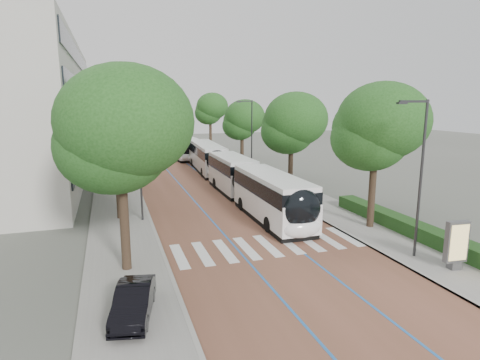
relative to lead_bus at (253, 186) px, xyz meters
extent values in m
plane|color=#51544C|center=(-2.35, -9.33, -1.63)|extent=(160.00, 160.00, 0.00)
cube|color=brown|center=(-2.35, 30.67, -1.62)|extent=(11.00, 140.00, 0.02)
cube|color=gray|center=(-9.85, 30.67, -1.57)|extent=(4.00, 140.00, 0.12)
cube|color=gray|center=(5.15, 30.67, -1.57)|extent=(4.00, 140.00, 0.12)
cube|color=gray|center=(-7.95, 30.67, -1.57)|extent=(0.20, 140.00, 0.14)
cube|color=gray|center=(3.25, 30.67, -1.57)|extent=(0.20, 140.00, 0.14)
cube|color=silver|center=(-7.15, -8.33, -1.60)|extent=(0.55, 3.60, 0.01)
cube|color=silver|center=(-5.90, -8.33, -1.60)|extent=(0.55, 3.60, 0.01)
cube|color=silver|center=(-4.65, -8.33, -1.60)|extent=(0.55, 3.60, 0.01)
cube|color=silver|center=(-3.40, -8.33, -1.60)|extent=(0.55, 3.60, 0.01)
cube|color=silver|center=(-2.15, -8.33, -1.60)|extent=(0.55, 3.60, 0.01)
cube|color=silver|center=(-0.90, -8.33, -1.60)|extent=(0.55, 3.60, 0.01)
cube|color=silver|center=(0.35, -8.33, -1.60)|extent=(0.55, 3.60, 0.01)
cube|color=silver|center=(1.60, -8.33, -1.60)|extent=(0.55, 3.60, 0.01)
cube|color=silver|center=(2.85, -8.33, -1.60)|extent=(0.55, 3.60, 0.01)
cube|color=#2260AA|center=(-3.95, 30.67, -1.60)|extent=(0.12, 126.00, 0.01)
cube|color=#2260AA|center=(-0.75, 30.67, -1.60)|extent=(0.12, 126.00, 0.01)
cube|color=black|center=(-12.80, 18.67, 1.37)|extent=(0.12, 38.00, 1.60)
cube|color=black|center=(-12.80, 18.67, 4.57)|extent=(0.12, 38.00, 1.60)
cube|color=black|center=(-12.80, 18.67, 7.77)|extent=(0.12, 38.00, 1.60)
cube|color=black|center=(-12.80, 18.67, 10.77)|extent=(0.12, 38.00, 1.60)
cube|color=#1B3C15|center=(6.75, -9.33, -1.11)|extent=(1.20, 14.00, 0.80)
cylinder|color=#303133|center=(4.45, -12.33, 2.49)|extent=(0.14, 0.14, 8.00)
cube|color=#303133|center=(3.65, -12.33, 6.39)|extent=(1.70, 0.12, 0.12)
cube|color=#303133|center=(2.95, -12.33, 6.31)|extent=(0.50, 0.20, 0.10)
cylinder|color=#303133|center=(4.45, 12.67, 2.49)|extent=(0.14, 0.14, 8.00)
cube|color=#303133|center=(3.65, 12.67, 6.39)|extent=(1.70, 0.12, 0.12)
cube|color=#303133|center=(2.95, 12.67, 6.31)|extent=(0.50, 0.20, 0.10)
cylinder|color=#303133|center=(-8.45, -1.33, 2.49)|extent=(0.14, 0.14, 8.00)
cylinder|color=black|center=(-9.85, -9.33, 0.69)|extent=(0.44, 0.44, 4.63)
ellipsoid|color=#1C4616|center=(-9.85, -9.33, 4.90)|extent=(6.12, 6.12, 5.20)
cylinder|color=black|center=(-9.85, -0.33, 0.81)|extent=(0.44, 0.44, 4.87)
ellipsoid|color=#1C4616|center=(-9.85, -0.33, 5.24)|extent=(5.43, 5.43, 4.61)
cylinder|color=black|center=(-9.85, 8.67, 1.02)|extent=(0.44, 0.44, 5.29)
ellipsoid|color=#1C4616|center=(-9.85, 8.67, 5.82)|extent=(6.25, 6.25, 5.32)
cylinder|color=black|center=(-9.85, 18.67, 0.87)|extent=(0.44, 0.44, 4.99)
ellipsoid|color=#1C4616|center=(-9.85, 18.67, 5.40)|extent=(5.28, 5.28, 4.49)
cylinder|color=black|center=(-9.85, 30.67, 0.72)|extent=(0.44, 0.44, 4.69)
ellipsoid|color=#1C4616|center=(-9.85, 30.67, 4.98)|extent=(6.38, 6.38, 5.43)
cylinder|color=black|center=(-9.85, 45.67, 1.08)|extent=(0.44, 0.44, 5.41)
ellipsoid|color=#1C4616|center=(-9.85, 45.67, 6.00)|extent=(5.24, 5.24, 4.45)
cylinder|color=black|center=(5.35, -7.33, 0.59)|extent=(0.44, 0.44, 4.44)
ellipsoid|color=#1C4616|center=(5.35, -7.33, 4.63)|extent=(5.60, 5.60, 4.76)
cylinder|color=black|center=(5.35, 4.67, 0.45)|extent=(0.44, 0.44, 4.16)
ellipsoid|color=#1C4616|center=(5.35, 4.67, 4.23)|extent=(5.70, 5.70, 4.85)
cylinder|color=black|center=(5.35, 18.67, 0.35)|extent=(0.44, 0.44, 3.96)
ellipsoid|color=#1C4616|center=(5.35, 18.67, 3.95)|extent=(4.93, 4.93, 4.19)
cylinder|color=black|center=(5.35, 34.67, 0.73)|extent=(0.44, 0.44, 4.71)
ellipsoid|color=#1C4616|center=(5.35, 34.67, 5.01)|extent=(5.03, 5.03, 4.27)
cylinder|color=black|center=(0.01, 1.30, 0.15)|extent=(2.31, 0.92, 2.30)
cube|color=white|center=(-0.03, -3.83, -0.37)|extent=(2.58, 9.38, 1.82)
cube|color=black|center=(-0.03, -3.83, 0.77)|extent=(2.62, 9.19, 0.97)
cube|color=white|center=(-0.03, -3.83, 1.42)|extent=(2.53, 9.19, 0.31)
cube|color=black|center=(-0.03, -3.83, -1.45)|extent=(2.53, 9.01, 0.35)
cube|color=white|center=(0.05, 5.62, -0.37)|extent=(2.57, 7.76, 1.82)
cube|color=black|center=(0.05, 5.62, 0.77)|extent=(2.60, 7.61, 0.97)
cube|color=white|center=(0.05, 5.62, 1.42)|extent=(2.51, 7.61, 0.31)
cube|color=black|center=(0.05, 5.62, -1.45)|extent=(2.51, 7.45, 0.35)
ellipsoid|color=black|center=(-0.07, -8.36, 0.38)|extent=(2.36, 1.12, 2.28)
ellipsoid|color=white|center=(-0.07, -8.41, -0.76)|extent=(2.36, 1.02, 1.14)
cylinder|color=black|center=(-1.18, -6.10, -1.13)|extent=(0.31, 1.00, 1.00)
cylinder|color=black|center=(1.08, -6.12, -1.13)|extent=(0.31, 1.00, 1.00)
cylinder|color=black|center=(-1.07, 7.30, -1.13)|extent=(0.31, 1.00, 1.00)
cylinder|color=black|center=(1.19, 7.28, -1.13)|extent=(0.31, 1.00, 1.00)
cylinder|color=black|center=(-1.14, -0.74, -1.13)|extent=(0.31, 1.00, 1.00)
cylinder|color=black|center=(1.12, -0.76, -1.13)|extent=(0.31, 1.00, 1.00)
cube|color=white|center=(0.44, 16.85, -0.37)|extent=(3.19, 12.12, 1.82)
cube|color=black|center=(0.44, 16.85, 0.77)|extent=(3.21, 11.89, 0.97)
cube|color=white|center=(0.44, 16.85, 1.42)|extent=(3.12, 11.88, 0.31)
cube|color=black|center=(0.44, 16.85, -1.45)|extent=(3.11, 11.64, 0.35)
ellipsoid|color=black|center=(0.10, 11.01, 0.38)|extent=(2.41, 1.23, 2.28)
ellipsoid|color=white|center=(0.10, 10.96, -0.76)|extent=(2.40, 1.13, 1.14)
cylinder|color=black|center=(-0.89, 13.33, -1.13)|extent=(0.36, 1.02, 1.00)
cylinder|color=black|center=(1.36, 13.20, -1.13)|extent=(0.36, 1.02, 1.00)
cylinder|color=black|center=(-0.47, 20.71, -1.13)|extent=(0.36, 1.02, 1.00)
cylinder|color=black|center=(1.79, 20.58, -1.13)|extent=(0.36, 1.02, 1.00)
cube|color=white|center=(-0.58, 29.30, -0.37)|extent=(3.07, 12.11, 1.82)
cube|color=black|center=(-0.58, 29.30, 0.77)|extent=(3.10, 11.87, 0.97)
cube|color=white|center=(-0.58, 29.30, 1.42)|extent=(3.01, 11.86, 0.31)
cube|color=black|center=(-0.58, 29.30, -1.45)|extent=(3.00, 11.62, 0.35)
ellipsoid|color=black|center=(-0.30, 23.46, 0.38)|extent=(2.40, 1.21, 2.28)
ellipsoid|color=white|center=(-0.29, 23.41, -0.76)|extent=(2.40, 1.11, 1.14)
cylinder|color=black|center=(-1.53, 25.65, -1.13)|extent=(0.35, 1.01, 1.00)
cylinder|color=black|center=(0.72, 25.76, -1.13)|extent=(0.35, 1.01, 1.00)
cylinder|color=black|center=(-1.89, 33.04, -1.13)|extent=(0.35, 1.01, 1.00)
cylinder|color=black|center=(0.37, 33.15, -1.13)|extent=(0.35, 1.01, 1.00)
cube|color=white|center=(0.25, 43.35, -0.37)|extent=(3.20, 12.13, 1.82)
cube|color=black|center=(0.25, 43.35, 0.77)|extent=(3.22, 11.89, 0.97)
cube|color=white|center=(0.25, 43.35, 1.42)|extent=(3.13, 11.88, 0.31)
cube|color=black|center=(0.25, 43.35, -1.45)|extent=(3.12, 11.64, 0.35)
ellipsoid|color=black|center=(-0.09, 37.51, 0.38)|extent=(2.41, 1.24, 2.28)
ellipsoid|color=white|center=(-0.10, 37.46, -0.76)|extent=(2.40, 1.14, 1.14)
cylinder|color=black|center=(-1.09, 39.82, -1.13)|extent=(0.36, 1.02, 1.00)
cylinder|color=black|center=(1.17, 39.69, -1.13)|extent=(0.36, 1.02, 1.00)
cylinder|color=black|center=(-0.66, 47.20, -1.13)|extent=(0.36, 1.02, 1.00)
cylinder|color=black|center=(1.60, 47.07, -1.13)|extent=(0.36, 1.02, 1.00)
cube|color=#59595B|center=(5.09, -14.26, -1.33)|extent=(0.56, 0.48, 0.35)
cube|color=#59595B|center=(5.09, -14.26, -0.15)|extent=(1.17, 0.41, 2.02)
cube|color=#D8BF72|center=(5.08, -14.43, -0.15)|extent=(0.96, 0.10, 1.76)
imported|color=black|center=(-9.80, -13.96, -0.91)|extent=(2.02, 3.85, 1.21)
camera|label=1|loc=(-10.33, -28.23, 6.41)|focal=30.00mm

